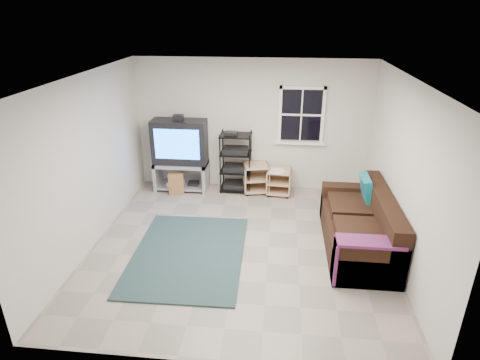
# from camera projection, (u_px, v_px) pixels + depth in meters

# --- Properties ---
(room) EXTENTS (4.60, 4.62, 4.60)m
(room) POSITION_uv_depth(u_px,v_px,m) (301.00, 119.00, 7.72)
(room) COLOR gray
(room) RESTS_ON ground
(tv_unit) EXTENTS (1.06, 0.53, 1.56)m
(tv_unit) POSITION_uv_depth(u_px,v_px,m) (180.00, 149.00, 7.96)
(tv_unit) COLOR #A3A3AB
(tv_unit) RESTS_ON ground
(av_rack) EXTENTS (0.61, 0.45, 1.23)m
(av_rack) POSITION_uv_depth(u_px,v_px,m) (236.00, 166.00, 8.03)
(av_rack) COLOR black
(av_rack) RESTS_ON ground
(side_table_left) EXTENTS (0.58, 0.58, 0.58)m
(side_table_left) POSITION_uv_depth(u_px,v_px,m) (255.00, 176.00, 8.09)
(side_table_left) COLOR tan
(side_table_left) RESTS_ON ground
(side_table_right) EXTENTS (0.50, 0.51, 0.54)m
(side_table_right) POSITION_uv_depth(u_px,v_px,m) (279.00, 180.00, 7.98)
(side_table_right) COLOR tan
(side_table_right) RESTS_ON ground
(sofa) EXTENTS (0.94, 2.12, 0.97)m
(sofa) POSITION_uv_depth(u_px,v_px,m) (361.00, 228.00, 6.15)
(sofa) COLOR black
(sofa) RESTS_ON ground
(shag_rug) EXTENTS (1.69, 2.29, 0.03)m
(shag_rug) POSITION_uv_depth(u_px,v_px,m) (188.00, 254.00, 6.09)
(shag_rug) COLOR black
(shag_rug) RESTS_ON ground
(paper_bag) EXTENTS (0.33, 0.25, 0.42)m
(paper_bag) POSITION_uv_depth(u_px,v_px,m) (176.00, 183.00, 8.01)
(paper_bag) COLOR #9A7645
(paper_bag) RESTS_ON ground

